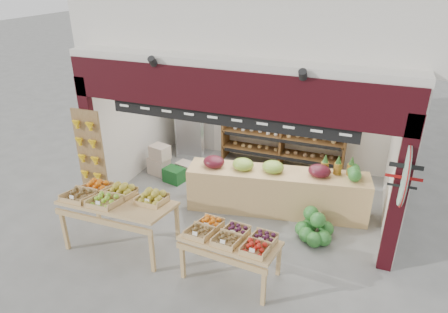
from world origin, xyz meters
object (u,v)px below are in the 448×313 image
cardboard_stack (168,165)px  display_table_right (231,238)px  mid_counter (276,190)px  watermelon_pile (314,228)px  refrigerator (195,118)px  display_table_left (113,199)px  back_shelving (283,122)px

cardboard_stack → display_table_right: bearing=-46.3°
mid_counter → watermelon_pile: bearing=-36.0°
mid_counter → display_table_right: mid_counter is taller
cardboard_stack → watermelon_pile: 3.74m
refrigerator → cardboard_stack: refrigerator is taller
display_table_right → refrigerator: bearing=121.5°
display_table_left → display_table_right: 2.16m
cardboard_stack → watermelon_pile: size_ratio=1.58×
mid_counter → watermelon_pile: (0.87, -0.63, -0.27)m
back_shelving → refrigerator: size_ratio=1.50×
display_table_right → watermelon_pile: bearing=54.0°
refrigerator → mid_counter: refrigerator is taller
back_shelving → mid_counter: bearing=-79.6°
cardboard_stack → display_table_left: display_table_left is taller
watermelon_pile → display_table_right: bearing=-126.0°
back_shelving → watermelon_pile: bearing=-64.9°
cardboard_stack → mid_counter: size_ratio=0.31×
refrigerator → watermelon_pile: size_ratio=2.84×
refrigerator → display_table_right: 4.61m
display_table_right → back_shelving: bearing=92.6°
back_shelving → display_table_left: size_ratio=1.63×
display_table_left → refrigerator: bearing=93.7°
cardboard_stack → mid_counter: 2.74m
refrigerator → display_table_left: bearing=-89.2°
refrigerator → display_table_left: 3.83m
display_table_left → back_shelving: bearing=63.6°
refrigerator → watermelon_pile: 4.33m
mid_counter → display_table_left: size_ratio=1.95×
refrigerator → mid_counter: bearing=-38.7°
back_shelving → display_table_right: size_ratio=1.96×
back_shelving → display_table_left: (-1.97, -3.96, -0.25)m
display_table_right → watermelon_pile: size_ratio=2.16×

